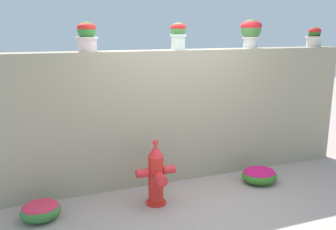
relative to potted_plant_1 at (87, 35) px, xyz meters
name	(u,v)px	position (x,y,z in m)	size (l,w,h in m)	color
ground_plane	(209,211)	(1.23, -1.22, -2.17)	(24.00, 24.00, 0.00)	#A59288
stone_wall	(173,116)	(1.23, -0.01, -1.19)	(5.79, 0.36, 1.96)	gray
potted_plant_1	(87,35)	(0.00, 0.00, 0.00)	(0.30, 0.30, 0.39)	beige
potted_plant_2	(178,34)	(1.28, -0.05, 0.01)	(0.23, 0.23, 0.39)	silver
potted_plant_3	(251,30)	(2.53, 0.00, 0.06)	(0.33, 0.33, 0.44)	beige
potted_plant_4	(314,36)	(3.81, 0.02, -0.04)	(0.28, 0.28, 0.33)	beige
fire_hydrant	(156,175)	(0.68, -0.78, -1.77)	(0.52, 0.41, 0.87)	red
flower_bush_left	(41,210)	(-0.76, -0.66, -2.05)	(0.48, 0.43, 0.24)	#377834
flower_bush_right	(259,175)	(2.36, -0.68, -2.05)	(0.54, 0.49, 0.24)	#347222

